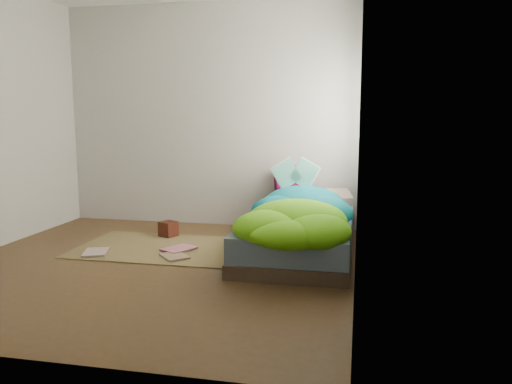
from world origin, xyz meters
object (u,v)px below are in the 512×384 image
bed (300,234)px  open_book (296,164)px  floor_book_a (84,253)px  floor_book_b (171,247)px  pillow_magenta (293,183)px  wooden_box (168,229)px

bed → open_book: (-0.10, 0.44, 0.64)m
floor_book_a → floor_book_b: size_ratio=0.97×
open_book → floor_book_b: size_ratio=1.37×
bed → floor_book_b: (-1.24, -0.21, -0.14)m
bed → pillow_magenta: bearing=102.1°
pillow_magenta → open_book: open_book is taller
pillow_magenta → wooden_box: bearing=-176.3°
bed → floor_book_a: bearing=-164.3°
pillow_magenta → wooden_box: pillow_magenta is taller
open_book → floor_book_a: open_book is taller
bed → wooden_box: (-1.46, 0.28, -0.08)m
pillow_magenta → open_book: (0.09, -0.48, 0.27)m
wooden_box → floor_book_b: size_ratio=0.52×
floor_book_a → bed: bearing=-3.6°
open_book → floor_book_b: bearing=-171.5°
bed → open_book: 0.78m
bed → floor_book_b: size_ratio=6.60×
wooden_box → floor_book_b: (0.22, -0.49, -0.06)m
pillow_magenta → open_book: size_ratio=0.96×
floor_book_a → floor_book_b: floor_book_b is taller
wooden_box → floor_book_a: (-0.51, -0.83, -0.07)m
bed → pillow_magenta: pillow_magenta is taller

